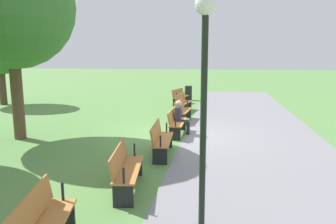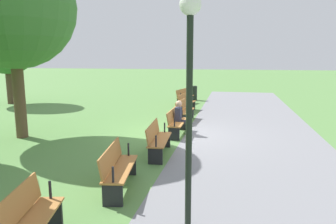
{
  "view_description": "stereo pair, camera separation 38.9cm",
  "coord_description": "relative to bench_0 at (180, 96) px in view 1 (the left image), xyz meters",
  "views": [
    {
      "loc": [
        10.75,
        1.45,
        2.7
      ],
      "look_at": [
        -0.0,
        -0.36,
        0.8
      ],
      "focal_mm": 33.75,
      "sensor_mm": 36.0,
      "label": 1
    },
    {
      "loc": [
        10.67,
        1.84,
        2.7
      ],
      "look_at": [
        -0.0,
        -0.36,
        0.8
      ],
      "focal_mm": 33.75,
      "sensor_mm": 36.0,
      "label": 2
    }
  ],
  "objects": [
    {
      "name": "ground_plane",
      "position": [
        7.19,
        0.87,
        -0.47
      ],
      "size": [
        120.0,
        120.0,
        0.0
      ],
      "primitive_type": "plane",
      "color": "#5B8C47"
    },
    {
      "name": "path_paving",
      "position": [
        7.19,
        3.43,
        -0.47
      ],
      "size": [
        28.89,
        4.64,
        0.01
      ],
      "primitive_type": "cube",
      "color": "gray",
      "rests_on": "ground"
    },
    {
      "name": "bench_0",
      "position": [
        0.0,
        0.0,
        0.0
      ],
      "size": [
        1.76,
        0.84,
        0.89
      ],
      "rotation": [
        0.0,
        0.0,
        -0.22
      ],
      "color": "#B27538",
      "rests_on": "ground"
    },
    {
      "name": "bench_1",
      "position": [
        2.38,
        0.45,
        0.0
      ],
      "size": [
        1.75,
        0.72,
        0.89
      ],
      "rotation": [
        0.0,
        0.0,
        -0.15
      ],
      "color": "#B27538",
      "rests_on": "ground"
    },
    {
      "name": "bench_2",
      "position": [
        4.78,
        0.72,
        0.0
      ],
      "size": [
        1.73,
        0.6,
        0.89
      ],
      "rotation": [
        0.0,
        0.0,
        -0.07
      ],
      "color": "#B27538",
      "rests_on": "ground"
    },
    {
      "name": "bench_3",
      "position": [
        7.19,
        0.81,
        0.0
      ],
      "size": [
        1.7,
        0.47,
        0.89
      ],
      "color": "#B27538",
      "rests_on": "ground"
    },
    {
      "name": "bench_4",
      "position": [
        9.61,
        0.72,
        0.0
      ],
      "size": [
        1.73,
        0.6,
        0.89
      ],
      "rotation": [
        0.0,
        0.0,
        0.07
      ],
      "color": "#B27538",
      "rests_on": "ground"
    },
    {
      "name": "bench_5",
      "position": [
        12.01,
        0.45,
        0.0
      ],
      "size": [
        1.75,
        0.72,
        0.89
      ],
      "rotation": [
        0.0,
        0.0,
        0.15
      ],
      "color": "#B27538",
      "rests_on": "ground"
    },
    {
      "name": "person_seated",
      "position": [
        7.05,
        0.95,
        0.17
      ],
      "size": [
        0.32,
        0.52,
        1.2
      ],
      "color": "#2D3347",
      "rests_on": "ground"
    },
    {
      "name": "tree_3",
      "position": [
        8.6,
        -4.28,
        3.83
      ],
      "size": [
        4.03,
        4.03,
        6.33
      ],
      "color": "brown",
      "rests_on": "ground"
    },
    {
      "name": "lamp_post",
      "position": [
        13.19,
        2.07,
        2.07
      ],
      "size": [
        0.32,
        0.32,
        3.6
      ],
      "color": "black",
      "rests_on": "ground"
    },
    {
      "name": "trash_bin",
      "position": [
        -1.89,
        0.29,
        -0.02
      ],
      "size": [
        0.46,
        0.46,
        0.9
      ],
      "primitive_type": "cylinder",
      "color": "black",
      "rests_on": "ground"
    }
  ]
}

